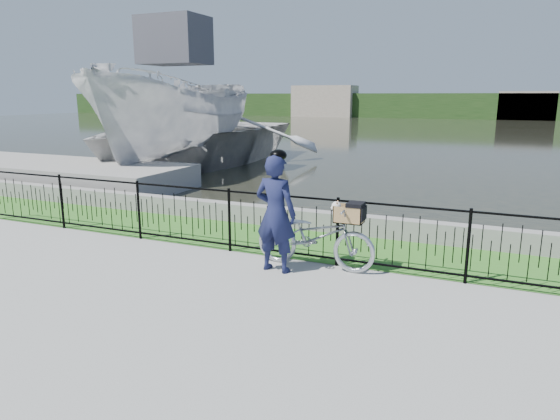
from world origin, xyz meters
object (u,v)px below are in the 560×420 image
at_px(boat_near, 178,119).
at_px(boat_far, 192,135).
at_px(cyclist, 276,212).
at_px(dock, 42,172).
at_px(bicycle_rig, 316,235).

distance_m(boat_near, boat_far, 2.38).
distance_m(cyclist, boat_far, 13.18).
bearing_deg(boat_near, dock, -126.65).
height_order(dock, cyclist, cyclist).
xyz_separation_m(bicycle_rig, boat_far, (-8.78, 9.87, 0.63)).
relative_size(dock, cyclist, 5.15).
relative_size(dock, boat_near, 1.05).
relative_size(dock, boat_far, 0.86).
xyz_separation_m(boat_near, boat_far, (-0.81, 2.10, -0.76)).
relative_size(cyclist, boat_near, 0.20).
relative_size(boat_near, boat_far, 0.82).
bearing_deg(cyclist, boat_near, 132.33).
relative_size(bicycle_rig, cyclist, 1.03).
bearing_deg(dock, boat_near, 53.35).
bearing_deg(boat_near, boat_far, 111.12).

